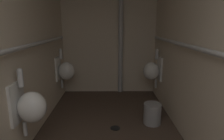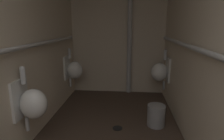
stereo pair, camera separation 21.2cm
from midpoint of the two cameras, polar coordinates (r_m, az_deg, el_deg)
wall_left at (r=2.20m, az=-31.94°, el=8.08°), size 0.06×4.45×2.63m
wall_right at (r=2.07m, az=24.55°, el=8.68°), size 0.06×4.45×2.63m
wall_back at (r=4.08m, az=-2.44°, el=11.51°), size 2.06×0.06×2.63m
urinal_left_mid at (r=2.28m, az=-25.70°, el=-9.69°), size 0.32×0.30×0.76m
urinal_left_far at (r=3.75m, az=-15.29°, el=-0.13°), size 0.32×0.30×0.76m
urinal_right_mid at (r=3.68m, az=10.32°, el=-0.13°), size 0.32×0.30×0.76m
supply_pipe_left at (r=2.18m, az=-29.36°, el=5.38°), size 0.06×3.74×0.06m
supply_pipe_right at (r=2.04m, az=22.01°, el=5.72°), size 0.06×3.75×0.06m
standpipe_back_wall at (r=3.97m, az=1.05°, el=11.47°), size 0.09×0.09×2.58m
floor_drain at (r=2.86m, az=-1.26°, el=-16.85°), size 0.14×0.14×0.01m
waste_bin at (r=2.95m, az=9.84°, el=-12.67°), size 0.26×0.26×0.31m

